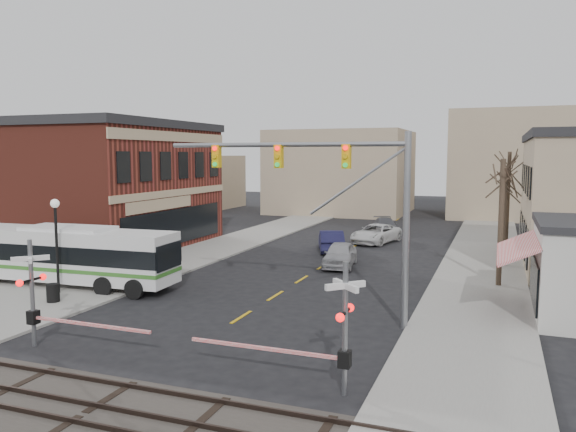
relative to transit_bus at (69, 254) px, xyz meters
The scene contains 21 objects.
ground 11.92m from the transit_bus, 19.79° to the right, with size 160.00×160.00×0.00m, color black.
sidewalk_west 16.17m from the transit_bus, 84.30° to the left, with size 5.00×60.00×0.12m, color gray.
sidewalk_east 26.14m from the transit_bus, 37.85° to the left, with size 5.00×60.00×0.12m, color gray.
ballast_strip 16.43m from the transit_bus, 47.22° to the right, with size 160.00×5.00×0.06m, color #332D28.
rail_tracks 16.42m from the transit_bus, 47.22° to the right, with size 160.00×3.91×0.14m.
brick_building 20.15m from the transit_bus, 142.92° to the left, with size 30.40×15.40×9.60m.
tree_east_a 23.10m from the transit_bus, 20.34° to the left, with size 0.28×0.28×6.75m.
tree_east_b 26.04m from the transit_bus, 32.60° to the left, with size 0.28×0.28×6.30m.
tree_east_c 31.25m from the transit_bus, 44.88° to the left, with size 0.28×0.28×7.20m.
transit_bus is the anchor object (origin of this frame).
traffic_signal_mast 15.64m from the transit_bus, ahead, with size 10.83×0.30×8.00m.
rr_crossing_west 10.01m from the transit_bus, 53.60° to the right, with size 5.60×1.36×4.00m.
rr_crossing_east 18.81m from the transit_bus, 25.66° to the right, with size 5.60×1.36×4.00m.
street_lamp 2.51m from the transit_bus, 66.22° to the right, with size 0.44×0.44×4.76m.
trash_bin 3.83m from the transit_bus, 60.49° to the right, with size 0.60×0.60×0.86m, color black.
car_a 16.02m from the transit_bus, 40.61° to the left, with size 1.83×4.55×1.55m, color #9A9A9E.
car_b 18.58m from the transit_bus, 57.26° to the left, with size 1.68×4.82×1.59m, color #161637.
car_c 24.18m from the transit_bus, 59.46° to the left, with size 2.49×5.41×1.50m, color silver.
car_d 29.47m from the transit_bus, 66.21° to the left, with size 1.88×4.63×1.34m, color #48494E.
pedestrian_near 3.39m from the transit_bus, ahead, with size 0.67×0.44×1.85m, color #645950.
pedestrian_far 3.86m from the transit_bus, 82.55° to the left, with size 0.75×0.59×1.55m, color #34375B.
Camera 1 is at (10.34, -19.62, 7.05)m, focal length 35.00 mm.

